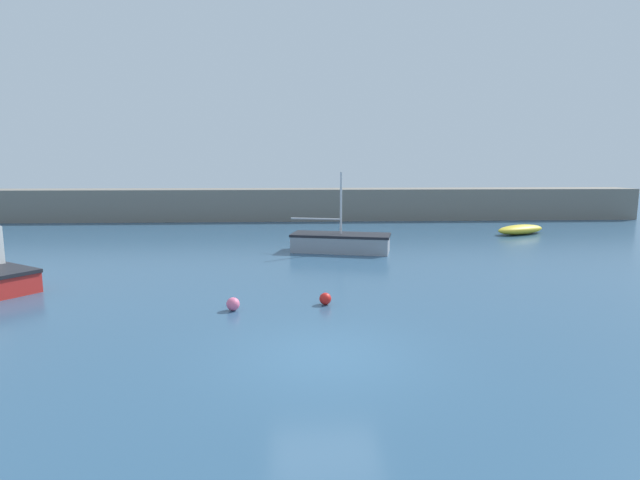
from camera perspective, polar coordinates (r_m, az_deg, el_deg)
ground_plane at (r=11.38m, az=0.68°, el=-13.54°), size 120.00×120.00×0.20m
harbor_breakwater at (r=38.12m, az=-1.95°, el=4.11°), size 50.83×2.99×2.34m
sailboat_short_mast at (r=24.09m, az=2.38°, el=-0.28°), size 4.99×2.86×3.83m
open_tender_yellow at (r=32.45m, az=21.93°, el=1.12°), size 3.71×2.61×0.57m
mooring_buoy_pink at (r=14.75m, az=-9.91°, el=-7.22°), size 0.39×0.39×0.39m
mooring_buoy_red at (r=15.13m, az=0.61°, el=-6.73°), size 0.36×0.36×0.36m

